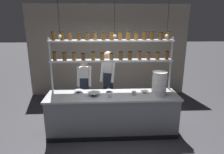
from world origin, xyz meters
name	(u,v)px	position (x,y,z in m)	size (l,w,h in m)	color
ground_plane	(112,132)	(0.00, 0.00, 0.00)	(40.00, 40.00, 0.00)	#3D3D42
back_wall	(108,51)	(0.00, 2.59, 1.50)	(5.30, 0.12, 3.01)	#9E9384
prep_counter	(112,114)	(0.00, 0.00, 0.46)	(2.90, 0.76, 0.92)	gray
spice_shelf_unit	(112,51)	(0.02, 0.33, 1.83)	(2.79, 0.28, 2.29)	#B7BABF
chef_left	(85,85)	(-0.67, 0.79, 0.91)	(0.36, 0.28, 1.60)	black
chef_center	(108,79)	(-0.06, 0.84, 1.03)	(0.42, 0.35, 1.76)	black
container_stack	(159,84)	(1.01, -0.07, 1.19)	(0.32, 0.32, 0.53)	white
prep_bowl_near_left	(94,94)	(-0.40, -0.03, 0.96)	(0.27, 0.27, 0.07)	#B2B7BC
prep_bowl_center_front	(78,91)	(-0.76, 0.19, 0.95)	(0.20, 0.20, 0.06)	#B2B7BC
prep_bowl_center_back	(109,91)	(-0.07, 0.20, 0.94)	(0.16, 0.16, 0.04)	#B2B7BC
prep_bowl_near_right	(145,92)	(0.73, 0.08, 0.94)	(0.18, 0.18, 0.05)	silver
prep_bowl_far_left	(159,89)	(1.11, 0.25, 0.95)	(0.20, 0.20, 0.05)	#B2B7BC
serving_cup_front	(110,95)	(-0.06, -0.16, 0.97)	(0.08, 0.08, 0.09)	silver
serving_cup_by_board	(134,93)	(0.47, -0.05, 0.97)	(0.08, 0.08, 0.09)	#B2B7BC
pendant_light_row	(114,34)	(0.04, 0.00, 2.24)	(2.24, 0.07, 0.80)	black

